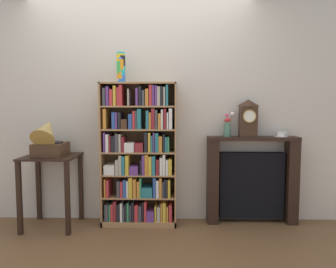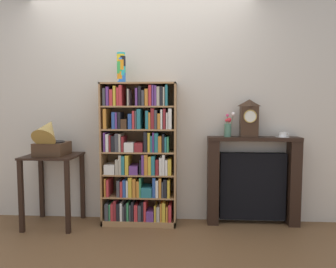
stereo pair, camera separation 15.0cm
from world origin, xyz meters
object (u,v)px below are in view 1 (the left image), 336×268
object	(u,v)px
cup_stack	(121,68)
mantel_clock	(248,118)
bookshelf	(140,158)
gramophone	(48,139)
flower_vase	(228,127)
fireplace_mantel	(252,180)
teacup_with_saucer	(281,135)
side_table_left	(51,174)

from	to	relation	value
cup_stack	mantel_clock	bearing A→B (deg)	3.10
bookshelf	gramophone	distance (m)	0.98
gramophone	flower_vase	distance (m)	1.93
gramophone	flower_vase	xyz separation A→B (m)	(1.91, 0.22, 0.12)
cup_stack	fireplace_mantel	size ratio (longest dim) A/B	0.32
gramophone	flower_vase	bearing A→B (deg)	6.69
gramophone	fireplace_mantel	bearing A→B (deg)	6.02
fireplace_mantel	teacup_with_saucer	distance (m)	0.60
cup_stack	gramophone	world-z (taller)	cup_stack
bookshelf	fireplace_mantel	bearing A→B (deg)	3.36
side_table_left	mantel_clock	distance (m)	2.22
cup_stack	teacup_with_saucer	world-z (taller)	cup_stack
cup_stack	side_table_left	xyz separation A→B (m)	(-0.75, -0.08, -1.14)
fireplace_mantel	teacup_with_saucer	size ratio (longest dim) A/B	6.96
bookshelf	gramophone	size ratio (longest dim) A/B	3.37
gramophone	mantel_clock	world-z (taller)	mantel_clock
side_table_left	teacup_with_saucer	bearing A→B (deg)	3.70
side_table_left	gramophone	world-z (taller)	gramophone
side_table_left	gramophone	distance (m)	0.38
side_table_left	teacup_with_saucer	size ratio (longest dim) A/B	5.44
fireplace_mantel	flower_vase	bearing A→B (deg)	-178.59
bookshelf	side_table_left	xyz separation A→B (m)	(-0.94, -0.10, -0.15)
cup_stack	flower_vase	size ratio (longest dim) A/B	1.19
cup_stack	fireplace_mantel	bearing A→B (deg)	3.70
cup_stack	flower_vase	bearing A→B (deg)	4.25
cup_stack	flower_vase	world-z (taller)	cup_stack
bookshelf	flower_vase	size ratio (longest dim) A/B	5.76
side_table_left	teacup_with_saucer	distance (m)	2.54
side_table_left	flower_vase	distance (m)	1.99
teacup_with_saucer	mantel_clock	bearing A→B (deg)	-179.63
cup_stack	gramophone	size ratio (longest dim) A/B	0.69
gramophone	bookshelf	bearing A→B (deg)	9.50
side_table_left	fireplace_mantel	size ratio (longest dim) A/B	0.78
cup_stack	mantel_clock	distance (m)	1.49
gramophone	teacup_with_saucer	size ratio (longest dim) A/B	3.23
gramophone	fireplace_mantel	world-z (taller)	gramophone
bookshelf	teacup_with_saucer	world-z (taller)	bookshelf
fireplace_mantel	teacup_with_saucer	xyz separation A→B (m)	(0.31, -0.02, 0.52)
bookshelf	gramophone	world-z (taller)	bookshelf
flower_vase	teacup_with_saucer	xyz separation A→B (m)	(0.58, -0.01, -0.09)
bookshelf	gramophone	bearing A→B (deg)	-170.50
cup_stack	bookshelf	bearing A→B (deg)	5.92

